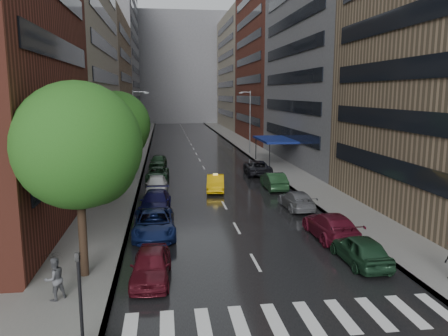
% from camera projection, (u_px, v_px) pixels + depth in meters
% --- Properties ---
extents(ground, '(220.00, 220.00, 0.00)m').
position_uv_depth(ground, '(274.00, 297.00, 19.18)').
color(ground, gray).
rests_on(ground, ground).
extents(road, '(14.00, 140.00, 0.01)m').
position_uv_depth(road, '(194.00, 150.00, 67.99)').
color(road, black).
rests_on(road, ground).
extents(sidewalk_left, '(4.00, 140.00, 0.15)m').
position_uv_depth(sidewalk_left, '(136.00, 151.00, 66.76)').
color(sidewalk_left, gray).
rests_on(sidewalk_left, ground).
extents(sidewalk_right, '(4.00, 140.00, 0.15)m').
position_uv_depth(sidewalk_right, '(251.00, 149.00, 69.19)').
color(sidewalk_right, gray).
rests_on(sidewalk_right, ground).
extents(crosswalk, '(13.15, 2.80, 0.01)m').
position_uv_depth(crosswalk, '(292.00, 320.00, 17.26)').
color(crosswalk, silver).
rests_on(crosswalk, ground).
extents(buildings_left, '(8.00, 108.00, 38.00)m').
position_uv_depth(buildings_left, '(99.00, 49.00, 71.82)').
color(buildings_left, maroon).
rests_on(buildings_left, ground).
extents(buildings_right, '(8.05, 109.10, 36.00)m').
position_uv_depth(buildings_right, '(279.00, 56.00, 74.00)').
color(buildings_right, '#937A5B').
rests_on(buildings_right, ground).
extents(building_far, '(40.00, 14.00, 32.00)m').
position_uv_depth(building_far, '(178.00, 69.00, 131.64)').
color(building_far, slate).
rests_on(building_far, ground).
extents(tree_near, '(5.92, 5.92, 9.44)m').
position_uv_depth(tree_near, '(78.00, 146.00, 20.08)').
color(tree_near, '#382619').
rests_on(tree_near, ground).
extents(tree_mid, '(5.67, 5.67, 9.04)m').
position_uv_depth(tree_mid, '(117.00, 125.00, 36.89)').
color(tree_mid, '#382619').
rests_on(tree_mid, ground).
extents(tree_far, '(4.97, 4.97, 7.93)m').
position_uv_depth(tree_far, '(128.00, 124.00, 48.53)').
color(tree_far, '#382619').
rests_on(tree_far, ground).
extents(taxi, '(2.07, 4.58, 1.46)m').
position_uv_depth(taxi, '(215.00, 183.00, 39.81)').
color(taxi, '#E5AA0C').
rests_on(taxi, ground).
extents(parked_cars_left, '(2.72, 36.94, 1.59)m').
position_uv_depth(parked_cars_left, '(156.00, 194.00, 35.24)').
color(parked_cars_left, '#4E0F1A').
rests_on(parked_cars_left, ground).
extents(parked_cars_right, '(2.97, 30.74, 1.60)m').
position_uv_depth(parked_cars_right, '(290.00, 194.00, 35.37)').
color(parked_cars_right, '#1A3A24').
rests_on(parked_cars_right, ground).
extents(ped_black_umbrella, '(1.15, 1.13, 2.09)m').
position_uv_depth(ped_black_umbrella, '(54.00, 272.00, 18.44)').
color(ped_black_umbrella, '#525357').
rests_on(ped_black_umbrella, sidewalk_left).
extents(traffic_light, '(0.18, 0.15, 3.45)m').
position_uv_depth(traffic_light, '(80.00, 291.00, 14.79)').
color(traffic_light, black).
rests_on(traffic_light, sidewalk_left).
extents(street_lamp_left, '(1.74, 0.22, 9.00)m').
position_uv_depth(street_lamp_left, '(135.00, 131.00, 46.59)').
color(street_lamp_left, gray).
rests_on(street_lamp_left, sidewalk_left).
extents(street_lamp_right, '(1.74, 0.22, 9.00)m').
position_uv_depth(street_lamp_right, '(249.00, 121.00, 63.32)').
color(street_lamp_right, gray).
rests_on(street_lamp_right, sidewalk_right).
extents(awning, '(4.00, 8.00, 3.12)m').
position_uv_depth(awning, '(275.00, 140.00, 54.03)').
color(awning, navy).
rests_on(awning, sidewalk_right).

